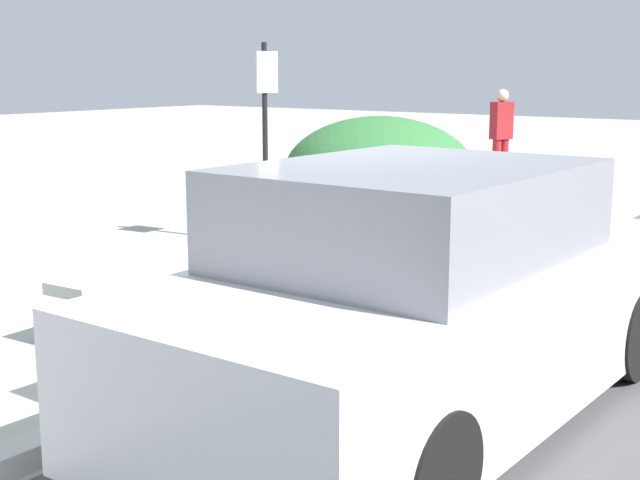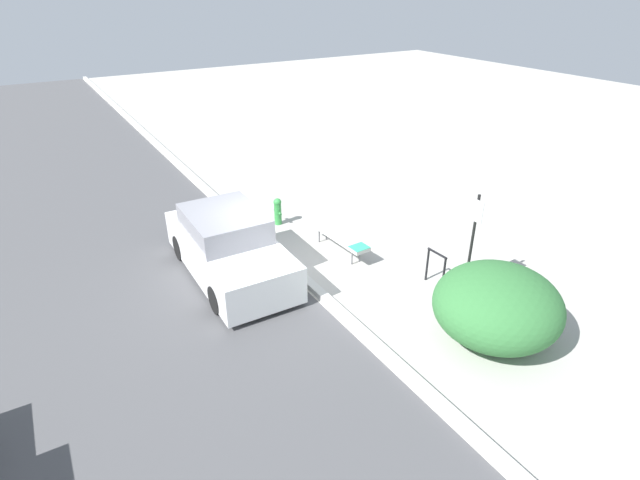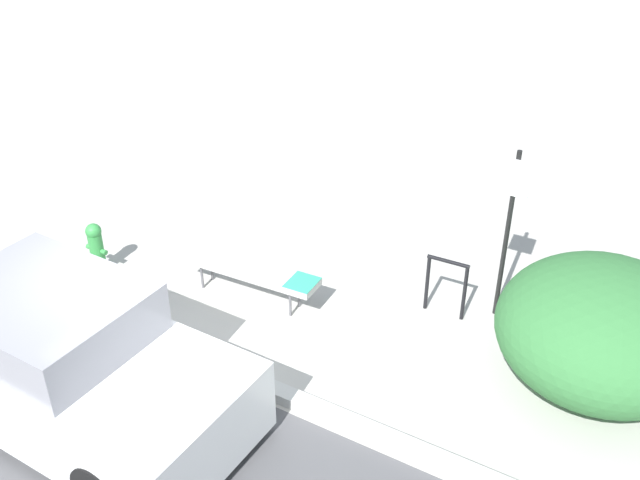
# 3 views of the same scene
# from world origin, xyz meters

# --- Properties ---
(ground_plane) EXTENTS (60.00, 60.00, 0.00)m
(ground_plane) POSITION_xyz_m (0.00, 0.00, 0.00)
(ground_plane) COLOR #ADAAA3
(road_strip) EXTENTS (60.00, 10.00, 0.01)m
(road_strip) POSITION_xyz_m (0.00, -5.15, 0.00)
(road_strip) COLOR #4C4C4F
(road_strip) RESTS_ON ground_plane
(curb) EXTENTS (60.00, 0.20, 0.13)m
(curb) POSITION_xyz_m (0.00, 0.00, 0.07)
(curb) COLOR #B7B7B2
(curb) RESTS_ON ground_plane
(bench) EXTENTS (2.00, 0.52, 0.49)m
(bench) POSITION_xyz_m (-0.31, 1.43, 0.43)
(bench) COLOR #515156
(bench) RESTS_ON ground_plane
(bike_rack) EXTENTS (0.55, 0.07, 0.83)m
(bike_rack) POSITION_xyz_m (2.07, 2.41, 0.50)
(bike_rack) COLOR black
(bike_rack) RESTS_ON ground_plane
(sign_post) EXTENTS (0.36, 0.08, 2.30)m
(sign_post) POSITION_xyz_m (2.65, 2.74, 1.38)
(sign_post) COLOR black
(sign_post) RESTS_ON ground_plane
(fire_hydrant) EXTENTS (0.36, 0.22, 0.77)m
(fire_hydrant) POSITION_xyz_m (-2.53, 0.87, 0.41)
(fire_hydrant) COLOR #338C3F
(fire_hydrant) RESTS_ON ground_plane
(shrub_hedge) EXTENTS (2.33, 2.39, 1.44)m
(shrub_hedge) POSITION_xyz_m (4.02, 2.07, 0.72)
(shrub_hedge) COLOR #337038
(shrub_hedge) RESTS_ON ground_plane
(parked_car_near) EXTENTS (4.17, 1.84, 1.50)m
(parked_car_near) POSITION_xyz_m (-0.78, -1.27, 0.67)
(parked_car_near) COLOR black
(parked_car_near) RESTS_ON ground_plane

